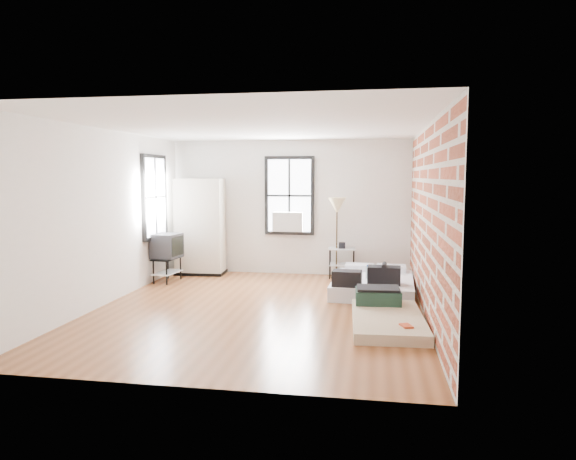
% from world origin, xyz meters
% --- Properties ---
extents(ground, '(6.00, 6.00, 0.00)m').
position_xyz_m(ground, '(0.00, 0.00, 0.00)').
color(ground, brown).
rests_on(ground, ground).
extents(room_shell, '(5.02, 6.02, 2.80)m').
position_xyz_m(room_shell, '(0.23, 0.36, 1.74)').
color(room_shell, silver).
rests_on(room_shell, ground).
extents(mattress_main, '(1.48, 1.95, 0.60)m').
position_xyz_m(mattress_main, '(1.74, 1.48, 0.17)').
color(mattress_main, silver).
rests_on(mattress_main, ground).
extents(mattress_bare, '(1.05, 1.86, 0.39)m').
position_xyz_m(mattress_bare, '(1.92, -0.39, 0.12)').
color(mattress_bare, tan).
rests_on(mattress_bare, ground).
extents(wardrobe, '(1.04, 0.63, 2.00)m').
position_xyz_m(wardrobe, '(-1.84, 2.65, 1.00)').
color(wardrobe, black).
rests_on(wardrobe, ground).
extents(side_table, '(0.57, 0.46, 0.72)m').
position_xyz_m(side_table, '(1.12, 2.72, 0.49)').
color(side_table, black).
rests_on(side_table, ground).
extents(floor_lamp, '(0.35, 0.35, 1.63)m').
position_xyz_m(floor_lamp, '(1.01, 2.65, 1.39)').
color(floor_lamp, black).
rests_on(floor_lamp, ground).
extents(tv_stand, '(0.53, 0.71, 0.94)m').
position_xyz_m(tv_stand, '(-2.21, 1.75, 0.67)').
color(tv_stand, black).
rests_on(tv_stand, ground).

